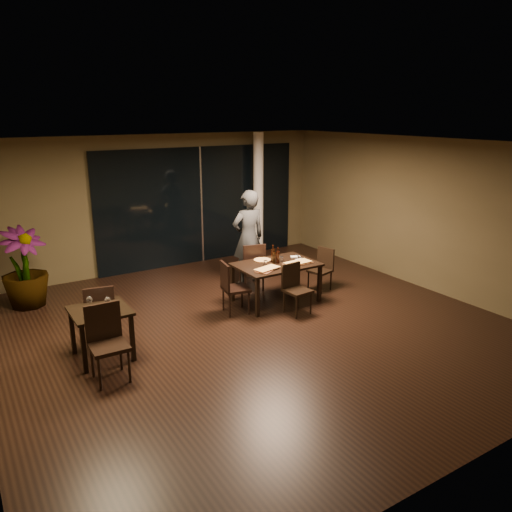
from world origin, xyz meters
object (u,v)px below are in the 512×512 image
object	(u,v)px
chair_side_near	(107,338)
diner	(248,238)
chair_main_left	(231,285)
bottle_c	(273,253)
main_table	(276,267)
potted_plant	(24,268)
chair_main_near	(295,286)
bottle_b	(278,255)
bottle_a	(274,256)
chair_side_far	(100,311)
chair_main_far	(253,265)
side_table	(100,318)
chair_main_right	(322,267)

from	to	relation	value
chair_side_near	diner	world-z (taller)	diner
chair_main_left	bottle_c	world-z (taller)	bottle_c
main_table	potted_plant	bearing A→B (deg)	150.92
chair_main_near	chair_main_left	world-z (taller)	chair_main_left
chair_main_near	chair_side_near	size ratio (longest dim) A/B	0.87
diner	bottle_b	distance (m)	1.16
chair_main_near	potted_plant	world-z (taller)	potted_plant
bottle_a	bottle_c	bearing A→B (deg)	69.51
chair_side_far	potted_plant	xyz separation A→B (m)	(-0.73, 2.28, 0.20)
chair_main_far	chair_main_near	xyz separation A→B (m)	(0.06, -1.33, -0.05)
bottle_b	chair_side_near	bearing A→B (deg)	-162.39
chair_side_far	side_table	bearing A→B (deg)	87.27
chair_side_far	potted_plant	world-z (taller)	potted_plant
potted_plant	bottle_a	world-z (taller)	potted_plant
chair_main_left	potted_plant	bearing A→B (deg)	63.26
chair_side_near	diner	bearing A→B (deg)	33.54
chair_side_near	bottle_c	bearing A→B (deg)	20.68
main_table	diner	size ratio (longest dim) A/B	0.76
chair_side_near	potted_plant	distance (m)	3.40
bottle_a	main_table	bearing A→B (deg)	-57.08
chair_main_near	potted_plant	xyz separation A→B (m)	(-4.01, 2.84, 0.24)
main_table	chair_side_far	bearing A→B (deg)	-179.22
main_table	diner	world-z (taller)	diner
chair_main_far	side_table	bearing A→B (deg)	35.18
chair_main_near	chair_main_left	size ratio (longest dim) A/B	0.94
chair_main_left	diner	world-z (taller)	diner
diner	bottle_b	xyz separation A→B (m)	(-0.06, -1.16, -0.08)
main_table	chair_side_far	distance (m)	3.30
main_table	side_table	size ratio (longest dim) A/B	1.88
chair_main_right	chair_main_near	bearing A→B (deg)	-74.66
chair_main_near	bottle_a	xyz separation A→B (m)	(-0.01, 0.64, 0.39)
chair_main_right	diner	distance (m)	1.61
chair_main_far	bottle_b	xyz separation A→B (m)	(0.10, -0.72, 0.35)
main_table	chair_main_left	size ratio (longest dim) A/B	1.59
chair_main_right	bottle_b	world-z (taller)	bottle_b
side_table	bottle_c	xyz separation A→B (m)	(3.41, 0.63, 0.29)
main_table	chair_side_far	world-z (taller)	chair_side_far
chair_side_near	bottle_c	world-z (taller)	bottle_c
chair_main_near	chair_side_far	size ratio (longest dim) A/B	0.93
bottle_a	chair_main_near	bearing A→B (deg)	-88.79
diner	potted_plant	bearing A→B (deg)	-12.75
side_table	chair_main_far	bearing A→B (deg)	20.22
chair_main_far	chair_main_left	size ratio (longest dim) A/B	1.04
potted_plant	bottle_a	bearing A→B (deg)	-28.81
chair_side_far	chair_side_near	world-z (taller)	chair_side_near
chair_main_near	diner	xyz separation A→B (m)	(0.11, 1.77, 0.48)
chair_side_far	bottle_a	size ratio (longest dim) A/B	3.48
potted_plant	bottle_b	world-z (taller)	potted_plant
chair_side_far	chair_side_near	xyz separation A→B (m)	(-0.19, -1.07, 0.04)
side_table	chair_main_left	world-z (taller)	chair_main_left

